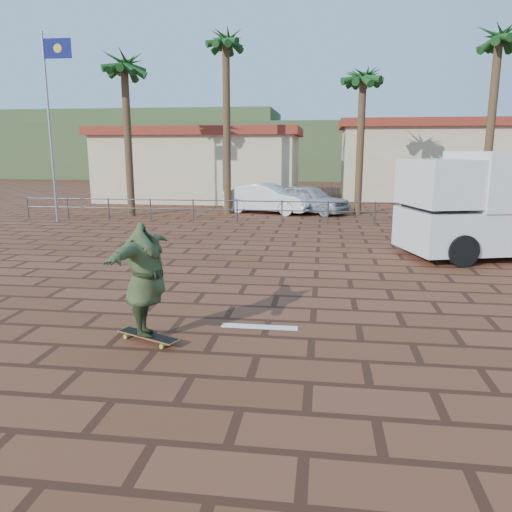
{
  "coord_description": "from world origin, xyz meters",
  "views": [
    {
      "loc": [
        1.8,
        -9.78,
        3.18
      ],
      "look_at": [
        0.31,
        1.24,
        0.8
      ],
      "focal_mm": 35.0,
      "sensor_mm": 36.0,
      "label": 1
    }
  ],
  "objects": [
    {
      "name": "skateboarder",
      "position": [
        -1.08,
        -2.15,
        1.07
      ],
      "size": [
        0.67,
        2.36,
        1.91
      ],
      "primitive_type": "imported",
      "rotation": [
        0.0,
        0.0,
        1.56
      ],
      "color": "#374324",
      "rests_on": "longboard"
    },
    {
      "name": "ground",
      "position": [
        0.0,
        0.0,
        0.0
      ],
      "size": [
        120.0,
        120.0,
        0.0
      ],
      "primitive_type": "plane",
      "color": "brown",
      "rests_on": "ground"
    },
    {
      "name": "flagpole",
      "position": [
        -9.87,
        11.0,
        4.64
      ],
      "size": [
        1.3,
        0.1,
        8.0
      ],
      "color": "gray",
      "rests_on": "ground"
    },
    {
      "name": "hill_front",
      "position": [
        0.0,
        50.0,
        3.0
      ],
      "size": [
        70.0,
        18.0,
        6.0
      ],
      "primitive_type": "cube",
      "color": "#384C28",
      "rests_on": "ground"
    },
    {
      "name": "campervan",
      "position": [
        7.28,
        6.04,
        1.64
      ],
      "size": [
        6.49,
        4.1,
        3.13
      ],
      "rotation": [
        0.0,
        0.0,
        0.28
      ],
      "color": "silver",
      "rests_on": "ground"
    },
    {
      "name": "hill_back",
      "position": [
        -22.0,
        56.0,
        4.0
      ],
      "size": [
        35.0,
        14.0,
        8.0
      ],
      "primitive_type": "cube",
      "color": "#384C28",
      "rests_on": "ground"
    },
    {
      "name": "building_west",
      "position": [
        -6.0,
        22.0,
        2.28
      ],
      "size": [
        12.6,
        7.6,
        4.5
      ],
      "color": "beige",
      "rests_on": "ground"
    },
    {
      "name": "longboard",
      "position": [
        -1.08,
        -2.15,
        0.1
      ],
      "size": [
        1.2,
        0.73,
        0.12
      ],
      "rotation": [
        0.0,
        0.0,
        -0.42
      ],
      "color": "olive",
      "rests_on": "ground"
    },
    {
      "name": "palm_center",
      "position": [
        3.5,
        15.5,
        6.36
      ],
      "size": [
        2.4,
        2.4,
        7.75
      ],
      "color": "brown",
      "rests_on": "ground"
    },
    {
      "name": "guardrail",
      "position": [
        0.0,
        12.0,
        0.68
      ],
      "size": [
        24.06,
        0.06,
        1.0
      ],
      "color": "#47494F",
      "rests_on": "ground"
    },
    {
      "name": "car_white",
      "position": [
        -1.0,
        15.41,
        0.74
      ],
      "size": [
        4.77,
        2.89,
        1.48
      ],
      "primitive_type": "imported",
      "rotation": [
        0.0,
        0.0,
        1.26
      ],
      "color": "silver",
      "rests_on": "ground"
    },
    {
      "name": "palm_left",
      "position": [
        -3.0,
        15.0,
        7.95
      ],
      "size": [
        2.4,
        2.4,
        9.45
      ],
      "color": "brown",
      "rests_on": "ground"
    },
    {
      "name": "car_silver",
      "position": [
        1.04,
        15.64,
        0.72
      ],
      "size": [
        4.52,
        3.54,
        1.44
      ],
      "primitive_type": "imported",
      "rotation": [
        0.0,
        0.0,
        1.06
      ],
      "color": "#A6A9AD",
      "rests_on": "ground"
    },
    {
      "name": "palm_right",
      "position": [
        9.0,
        14.0,
        7.58
      ],
      "size": [
        2.4,
        2.4,
        9.05
      ],
      "color": "brown",
      "rests_on": "ground"
    },
    {
      "name": "palm_far_left",
      "position": [
        -7.5,
        13.5,
        6.83
      ],
      "size": [
        2.4,
        2.4,
        8.25
      ],
      "color": "brown",
      "rests_on": "ground"
    },
    {
      "name": "street_sign",
      "position": [
        8.11,
        11.76,
        1.65
      ],
      "size": [
        0.46,
        0.23,
        2.36
      ],
      "rotation": [
        0.0,
        0.0,
        0.41
      ],
      "color": "gray",
      "rests_on": "ground"
    },
    {
      "name": "building_east",
      "position": [
        8.0,
        24.0,
        2.54
      ],
      "size": [
        10.6,
        6.6,
        5.0
      ],
      "color": "beige",
      "rests_on": "ground"
    },
    {
      "name": "paint_stripe",
      "position": [
        0.7,
        -1.2,
        0.0
      ],
      "size": [
        1.4,
        0.22,
        0.01
      ],
      "primitive_type": "cube",
      "color": "white",
      "rests_on": "ground"
    }
  ]
}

